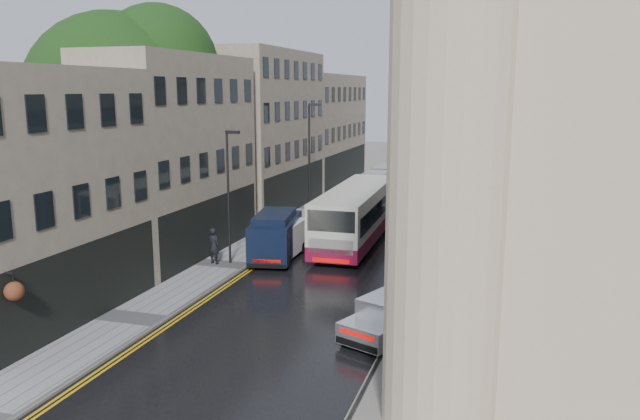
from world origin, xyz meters
The scene contains 16 objects.
road centered at (0.00, 27.50, 0.01)m, with size 9.00×85.00×0.02m, color black.
left_sidewalk centered at (-5.85, 27.50, 0.06)m, with size 2.70×85.00×0.12m, color gray.
right_sidewalk centered at (5.40, 27.50, 0.06)m, with size 1.80×85.00×0.12m, color slate.
old_shop_row centered at (-9.45, 30.00, 6.00)m, with size 4.50×56.00×12.00m, color gray, non-canonical shape.
modern_block centered at (10.30, 26.00, 7.00)m, with size 8.00×40.00×14.00m, color #C2AD90, non-canonical shape.
church_spire centered at (0.50, 82.00, 20.00)m, with size 6.40×6.40×40.00m, color #71675A, non-canonical shape.
tree_near centered at (-12.50, 20.00, 6.95)m, with size 10.56×10.56×13.89m, color black, non-canonical shape.
tree_far centered at (-12.20, 33.00, 6.23)m, with size 9.24×9.24×12.46m, color black, non-canonical shape.
cream_bus centered at (-1.53, 22.87, 1.71)m, with size 2.81×12.36×3.37m, color beige, non-canonical shape.
white_lorry centered at (3.09, 33.57, 2.08)m, with size 2.35×7.84×4.12m, color silver, non-canonical shape.
silver_hatchback centered at (3.10, 11.26, 0.83)m, with size 1.90×4.33×1.62m, color silver, non-canonical shape.
white_van centered at (-4.30, 19.72, 1.02)m, with size 1.90×4.44×2.01m, color white, non-canonical shape.
navy_van centered at (-4.30, 19.43, 1.38)m, with size 2.13×5.33×2.72m, color black, non-canonical shape.
pedestrian centered at (-6.30, 19.13, 1.09)m, with size 0.71×0.46×1.94m, color black.
lamp_post_near centered at (-5.57, 19.55, 3.62)m, with size 0.79×0.17×7.00m, color black, non-canonical shape.
lamp_post_far centered at (-5.60, 33.24, 4.16)m, with size 0.91×0.20×8.08m, color black, non-canonical shape.
Camera 1 is at (8.57, -9.77, 9.24)m, focal length 35.00 mm.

